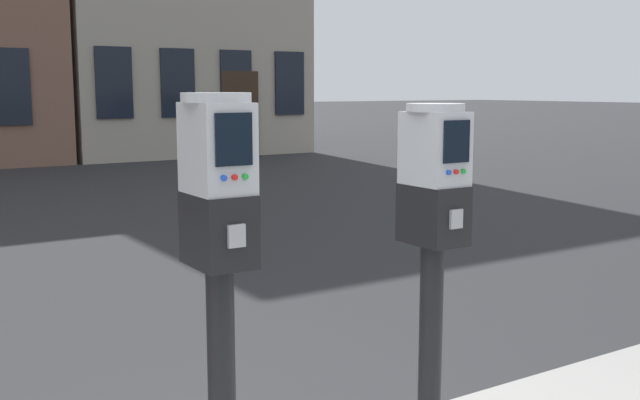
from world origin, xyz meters
TOP-DOWN VIEW (x-y plane):
  - parking_meter_near_kerb at (-0.40, -0.35)m, footprint 0.22×0.25m
  - parking_meter_twin_adjacent at (0.48, -0.35)m, footprint 0.22×0.25m

SIDE VIEW (x-z plane):
  - parking_meter_twin_adjacent at x=0.48m, z-range 0.42..1.91m
  - parking_meter_near_kerb at x=-0.40m, z-range 0.43..1.96m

